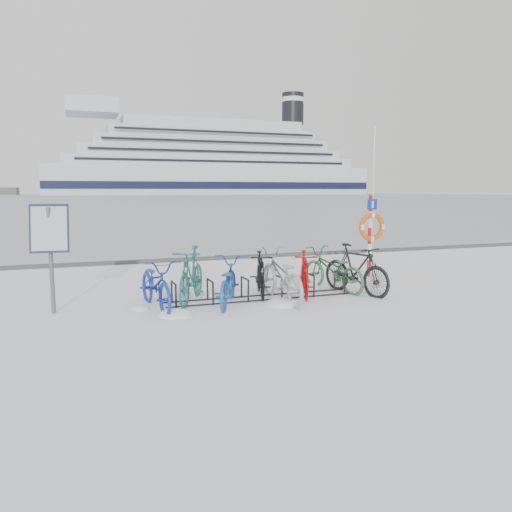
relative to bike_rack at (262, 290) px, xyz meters
The scene contains 16 objects.
ground 0.18m from the bike_rack, ahead, with size 900.00×900.00×0.00m, color white.
ice_sheet 155.00m from the bike_rack, 90.00° to the left, with size 400.00×298.00×0.02m, color #9EACB3.
quay_edge 5.90m from the bike_rack, 90.00° to the left, with size 400.00×0.25×0.10m, color #3F3F42.
bike_rack is the anchor object (origin of this frame).
info_board 4.15m from the bike_rack, behind, with size 0.68×0.31×1.96m.
lifebuoy_station 4.01m from the bike_rack, 23.39° to the left, with size 0.73×0.22×3.79m.
cruise_ferry 234.56m from the bike_rack, 75.57° to the left, with size 153.01×28.83×50.28m.
bike_0 2.17m from the bike_rack, behind, with size 0.66×1.89×0.99m, color #17309B.
bike_1 1.47m from the bike_rack, behind, with size 0.53×1.88×1.13m, color #1E625A.
bike_2 0.88m from the bike_rack, 163.55° to the right, with size 0.63×1.81×0.95m, color #1F5199.
bike_3 0.46m from the bike_rack, 73.35° to the left, with size 0.45×1.59×0.95m, color black.
bike_4 0.56m from the bike_rack, 46.17° to the right, with size 0.72×2.08×1.09m, color #9FA1A6.
bike_5 1.02m from the bike_rack, ahead, with size 0.46×1.62×0.97m, color #BA0908.
bike_6 1.84m from the bike_rack, ahead, with size 0.65×1.87×0.98m, color #30693F.
bike_7 2.13m from the bike_rack, ahead, with size 0.52×1.83×1.10m, color black.
snow_drifts 0.31m from the bike_rack, 56.97° to the right, with size 5.63×2.13×0.24m.
Camera 1 is at (-3.49, -9.37, 2.20)m, focal length 35.00 mm.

